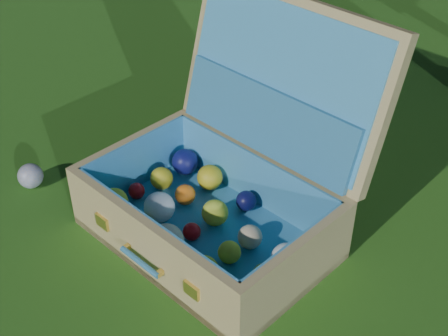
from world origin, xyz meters
The scene contains 3 objects.
ground centered at (0.00, 0.00, 0.00)m, with size 60.00×60.00×0.00m, color #215114.
stray_ball centered at (-0.69, -0.16, 0.04)m, with size 0.07×0.07×0.07m, color #3F63A5.
suitcase centered at (-0.13, 0.01, 0.16)m, with size 0.69×0.65×0.56m.
Camera 1 is at (0.51, -1.04, 1.09)m, focal length 50.00 mm.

